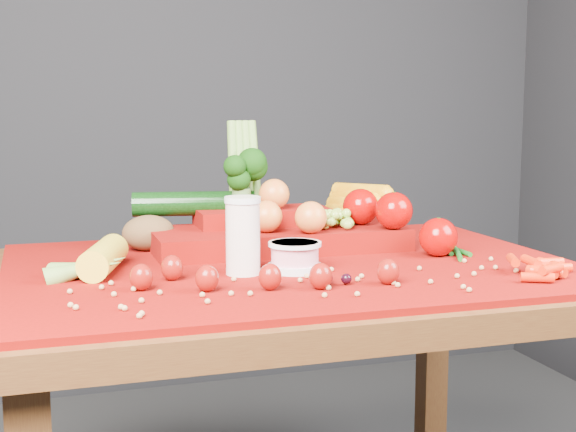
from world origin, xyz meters
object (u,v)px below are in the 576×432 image
object	(u,v)px
table	(291,318)
milk_glass	(243,233)
yogurt_bowl	(295,256)
produce_mound	(289,221)

from	to	relation	value
table	milk_glass	distance (m)	0.22
table	milk_glass	bearing A→B (deg)	-149.02
milk_glass	yogurt_bowl	world-z (taller)	milk_glass
yogurt_bowl	produce_mound	bearing A→B (deg)	75.09
milk_glass	yogurt_bowl	bearing A→B (deg)	-2.25
table	produce_mound	size ratio (longest dim) A/B	1.81
yogurt_bowl	table	bearing A→B (deg)	77.37
yogurt_bowl	produce_mound	distance (m)	0.24
table	milk_glass	size ratio (longest dim) A/B	7.93
milk_glass	produce_mound	xyz separation A→B (m)	(0.16, 0.22, -0.02)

